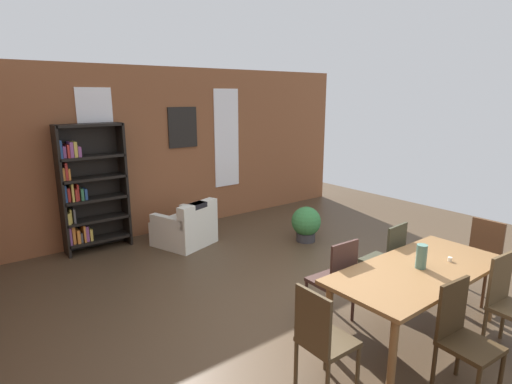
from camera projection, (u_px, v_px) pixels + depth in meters
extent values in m
plane|color=#483625|center=(339.00, 320.00, 4.51)|extent=(10.47, 10.47, 0.00)
cube|color=brown|center=(167.00, 151.00, 7.32)|extent=(8.02, 0.12, 2.90)
cube|color=white|center=(98.00, 148.00, 6.50)|extent=(0.55, 0.02, 1.88)
cube|color=white|center=(227.00, 138.00, 7.97)|extent=(0.55, 0.02, 1.88)
cube|color=brown|center=(419.00, 270.00, 4.08)|extent=(2.02, 0.90, 0.04)
cylinder|color=brown|center=(393.00, 355.00, 3.35)|extent=(0.07, 0.07, 0.70)
cylinder|color=brown|center=(492.00, 291.00, 4.43)|extent=(0.07, 0.07, 0.70)
cylinder|color=brown|center=(329.00, 319.00, 3.89)|extent=(0.07, 0.07, 0.70)
cylinder|color=brown|center=(431.00, 270.00, 4.97)|extent=(0.07, 0.07, 0.70)
cylinder|color=#4C7266|center=(421.00, 256.00, 4.05)|extent=(0.11, 0.11, 0.24)
cylinder|color=silver|center=(450.00, 259.00, 4.24)|extent=(0.04, 0.04, 0.04)
cube|color=#4E311E|center=(477.00, 263.00, 4.92)|extent=(0.40, 0.40, 0.04)
cube|color=#4E311E|center=(487.00, 240.00, 4.97)|extent=(0.03, 0.38, 0.50)
cylinder|color=#4E311E|center=(453.00, 280.00, 5.00)|extent=(0.04, 0.04, 0.43)
cylinder|color=#4E311E|center=(484.00, 291.00, 4.73)|extent=(0.04, 0.04, 0.43)
cylinder|color=#4E311E|center=(467.00, 272.00, 5.22)|extent=(0.04, 0.04, 0.43)
cylinder|color=#4E311E|center=(497.00, 282.00, 4.95)|extent=(0.04, 0.04, 0.43)
cube|color=#4E3B23|center=(500.00, 279.00, 3.92)|extent=(0.38, 0.06, 0.50)
cylinder|color=#4E3B23|center=(484.00, 330.00, 3.94)|extent=(0.04, 0.04, 0.43)
cylinder|color=#4E3B23|center=(503.00, 319.00, 4.13)|extent=(0.04, 0.04, 0.43)
cube|color=#392420|center=(330.00, 281.00, 4.45)|extent=(0.42, 0.42, 0.04)
cube|color=#392420|center=(344.00, 265.00, 4.24)|extent=(0.38, 0.05, 0.50)
cylinder|color=#392420|center=(329.00, 290.00, 4.74)|extent=(0.04, 0.04, 0.43)
cylinder|color=#392420|center=(306.00, 299.00, 4.54)|extent=(0.04, 0.04, 0.43)
cylinder|color=#392420|center=(353.00, 303.00, 4.46)|extent=(0.04, 0.04, 0.43)
cylinder|color=#392420|center=(329.00, 313.00, 4.26)|extent=(0.04, 0.04, 0.43)
cube|color=#423420|center=(328.00, 341.00, 3.36)|extent=(0.41, 0.41, 0.04)
cube|color=#423420|center=(312.00, 321.00, 3.19)|extent=(0.04, 0.38, 0.50)
cylinder|color=#423420|center=(358.00, 369.00, 3.38)|extent=(0.04, 0.04, 0.43)
cylinder|color=#423420|center=(326.00, 348.00, 3.66)|extent=(0.04, 0.04, 0.43)
cylinder|color=#423420|center=(296.00, 364.00, 3.45)|extent=(0.04, 0.04, 0.43)
cube|color=#332412|center=(470.00, 347.00, 3.29)|extent=(0.43, 0.43, 0.04)
cube|color=#332412|center=(452.00, 309.00, 3.38)|extent=(0.38, 0.06, 0.50)
cylinder|color=#332412|center=(501.00, 376.00, 3.29)|extent=(0.04, 0.04, 0.43)
cylinder|color=#332412|center=(434.00, 368.00, 3.39)|extent=(0.04, 0.04, 0.43)
cylinder|color=#332412|center=(458.00, 353.00, 3.59)|extent=(0.04, 0.04, 0.43)
cube|color=#323223|center=(381.00, 261.00, 4.99)|extent=(0.42, 0.42, 0.04)
cube|color=#323223|center=(396.00, 246.00, 4.79)|extent=(0.38, 0.05, 0.50)
cylinder|color=#323223|center=(375.00, 270.00, 5.29)|extent=(0.04, 0.04, 0.43)
cylinder|color=#323223|center=(359.00, 278.00, 5.06)|extent=(0.04, 0.04, 0.43)
cylinder|color=#323223|center=(401.00, 279.00, 5.03)|extent=(0.04, 0.04, 0.43)
cylinder|color=#323223|center=(385.00, 288.00, 4.80)|extent=(0.04, 0.04, 0.43)
cube|color=black|center=(61.00, 193.00, 6.10)|extent=(0.04, 0.33, 2.00)
cube|color=black|center=(124.00, 184.00, 6.66)|extent=(0.04, 0.33, 2.00)
cube|color=black|center=(91.00, 187.00, 6.50)|extent=(1.00, 0.01, 2.00)
cube|color=black|center=(99.00, 239.00, 6.57)|extent=(0.96, 0.33, 0.04)
cube|color=#8C4C8C|center=(69.00, 235.00, 6.28)|extent=(0.04, 0.24, 0.27)
cube|color=orange|center=(73.00, 234.00, 6.31)|extent=(0.04, 0.20, 0.27)
cube|color=orange|center=(77.00, 235.00, 6.35)|extent=(0.05, 0.24, 0.21)
cube|color=#4C4C51|center=(80.00, 237.00, 6.39)|extent=(0.03, 0.21, 0.15)
cube|color=orange|center=(83.00, 233.00, 6.40)|extent=(0.03, 0.25, 0.27)
cube|color=#8C4C8C|center=(86.00, 233.00, 6.43)|extent=(0.05, 0.20, 0.24)
cube|color=gold|center=(90.00, 234.00, 6.47)|extent=(0.04, 0.21, 0.19)
cube|color=black|center=(97.00, 219.00, 6.50)|extent=(0.96, 0.33, 0.04)
cube|color=gold|center=(67.00, 218.00, 6.21)|extent=(0.04, 0.28, 0.17)
cube|color=gold|center=(70.00, 216.00, 6.23)|extent=(0.03, 0.18, 0.21)
cube|color=#4C4C51|center=(73.00, 215.00, 6.26)|extent=(0.03, 0.23, 0.22)
cube|color=black|center=(95.00, 199.00, 6.42)|extent=(0.96, 0.33, 0.04)
cube|color=#284C8C|center=(64.00, 193.00, 6.12)|extent=(0.04, 0.17, 0.26)
cube|color=#B22D28|center=(68.00, 195.00, 6.16)|extent=(0.04, 0.17, 0.21)
cube|color=gold|center=(71.00, 192.00, 6.18)|extent=(0.03, 0.22, 0.27)
cube|color=#B22D28|center=(75.00, 194.00, 6.22)|extent=(0.03, 0.21, 0.19)
cube|color=#B22D28|center=(77.00, 192.00, 6.23)|extent=(0.03, 0.17, 0.25)
cube|color=#33724C|center=(81.00, 194.00, 6.27)|extent=(0.04, 0.22, 0.18)
cube|color=#284C8C|center=(85.00, 194.00, 6.31)|extent=(0.04, 0.18, 0.17)
cube|color=black|center=(93.00, 178.00, 6.34)|extent=(0.96, 0.33, 0.04)
cube|color=orange|center=(62.00, 174.00, 6.06)|extent=(0.05, 0.18, 0.19)
cube|color=#B22D28|center=(65.00, 171.00, 6.07)|extent=(0.04, 0.19, 0.26)
cube|color=orange|center=(68.00, 174.00, 6.11)|extent=(0.03, 0.20, 0.17)
cube|color=black|center=(91.00, 157.00, 6.26)|extent=(0.96, 0.33, 0.04)
cube|color=#284C8C|center=(59.00, 149.00, 5.97)|extent=(0.04, 0.25, 0.26)
cube|color=#8C4C8C|center=(63.00, 152.00, 6.01)|extent=(0.04, 0.20, 0.17)
cube|color=#B22D28|center=(67.00, 151.00, 6.03)|extent=(0.03, 0.25, 0.19)
cube|color=#8C4C8C|center=(70.00, 149.00, 6.06)|extent=(0.05, 0.24, 0.23)
cube|color=gold|center=(74.00, 149.00, 6.09)|extent=(0.05, 0.24, 0.23)
cube|color=#8C4C8C|center=(78.00, 151.00, 6.13)|extent=(0.05, 0.25, 0.16)
cube|color=black|center=(88.00, 125.00, 6.15)|extent=(0.96, 0.33, 0.04)
cube|color=silver|center=(184.00, 232.00, 6.79)|extent=(1.02, 1.02, 0.40)
cube|color=silver|center=(198.00, 213.00, 6.53)|extent=(0.81, 0.41, 0.35)
cube|color=silver|center=(197.00, 211.00, 7.00)|extent=(0.35, 0.72, 0.15)
cube|color=silver|center=(168.00, 222.00, 6.45)|extent=(0.35, 0.72, 0.15)
cube|color=black|center=(198.00, 205.00, 6.50)|extent=(0.32, 0.25, 0.08)
cylinder|color=#333338|center=(306.00, 237.00, 6.94)|extent=(0.32, 0.32, 0.15)
sphere|color=#387F42|center=(306.00, 221.00, 6.88)|extent=(0.50, 0.50, 0.50)
cube|color=black|center=(183.00, 127.00, 7.34)|extent=(0.56, 0.03, 0.72)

